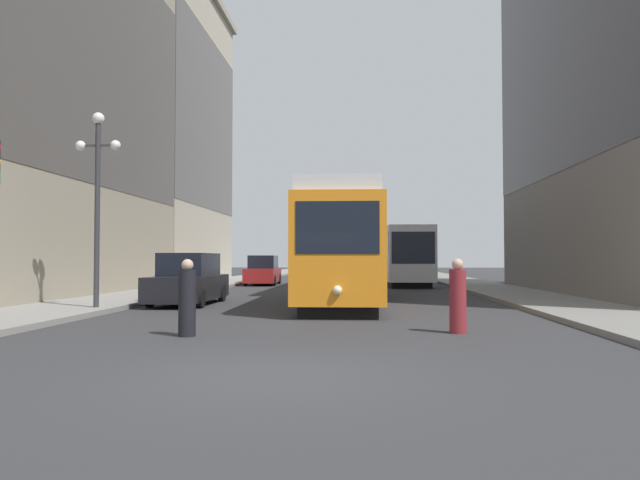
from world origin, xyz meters
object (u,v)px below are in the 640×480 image
parked_car_left_near (263,271)px  lamp_post_left_near (98,180)px  transit_bus (402,254)px  pedestrian_crossing_near (458,298)px  pedestrian_crossing_far (187,300)px  parked_car_left_mid (189,281)px  streetcar (341,246)px

parked_car_left_near → lamp_post_left_near: size_ratio=0.83×
transit_bus → pedestrian_crossing_near: (-0.43, -24.60, -1.19)m
pedestrian_crossing_far → parked_car_left_mid: bearing=67.2°
transit_bus → parked_car_left_mid: 19.17m
streetcar → parked_car_left_mid: streetcar is taller
streetcar → lamp_post_left_near: size_ratio=2.24×
streetcar → pedestrian_crossing_near: (2.85, -8.97, -1.34)m
streetcar → transit_bus: size_ratio=1.08×
lamp_post_left_near → pedestrian_crossing_far: bearing=-49.9°
streetcar → lamp_post_left_near: bearing=-148.6°
transit_bus → parked_car_left_mid: (-8.67, -17.07, -1.10)m
streetcar → pedestrian_crossing_near: 9.51m
streetcar → transit_bus: (3.28, 15.63, -0.15)m
pedestrian_crossing_near → pedestrian_crossing_far: 5.81m
pedestrian_crossing_near → lamp_post_left_near: bearing=59.0°
parked_car_left_mid → transit_bus: bearing=62.8°
streetcar → lamp_post_left_near: lamp_post_left_near is taller
parked_car_left_mid → pedestrian_crossing_near: bearing=-42.7°
transit_bus → parked_car_left_near: size_ratio=2.50×
transit_bus → parked_car_left_near: (-8.67, -1.36, -1.10)m
streetcar → transit_bus: bearing=77.0°
parked_car_left_near → lamp_post_left_near: bearing=-98.1°
streetcar → parked_car_left_mid: bearing=-166.2°
lamp_post_left_near → transit_bus: bearing=62.5°
streetcar → parked_car_left_near: size_ratio=2.69×
lamp_post_left_near → parked_car_left_mid: bearing=59.4°
streetcar → pedestrian_crossing_far: streetcar is taller
parked_car_left_mid → parked_car_left_near: bearing=89.7°
pedestrian_crossing_near → lamp_post_left_near: 11.50m
transit_bus → parked_car_left_mid: size_ratio=2.58×
parked_car_left_mid → pedestrian_crossing_near: size_ratio=2.96×
parked_car_left_near → pedestrian_crossing_near: 24.66m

